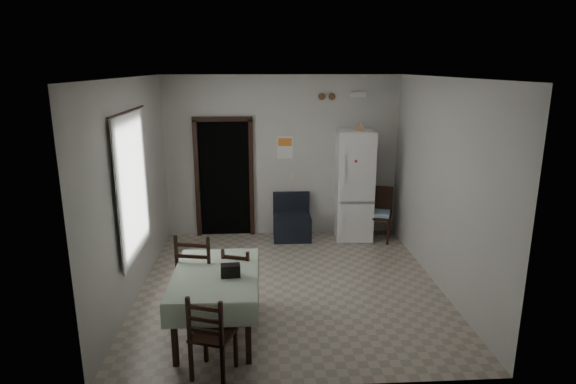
% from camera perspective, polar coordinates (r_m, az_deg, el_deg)
% --- Properties ---
extents(ground, '(4.50, 4.50, 0.00)m').
position_cam_1_polar(ground, '(7.01, 0.25, -10.98)').
color(ground, '#A79988').
rests_on(ground, ground).
extents(ceiling, '(4.20, 4.50, 0.02)m').
position_cam_1_polar(ceiling, '(6.32, 0.28, 13.44)').
color(ceiling, white).
rests_on(ceiling, ground).
extents(wall_back, '(4.20, 0.02, 2.90)m').
position_cam_1_polar(wall_back, '(8.71, -0.70, 4.20)').
color(wall_back, beige).
rests_on(wall_back, ground).
extents(wall_front, '(4.20, 0.02, 2.90)m').
position_cam_1_polar(wall_front, '(4.38, 2.18, -6.62)').
color(wall_front, beige).
rests_on(wall_front, ground).
extents(wall_left, '(0.02, 4.50, 2.90)m').
position_cam_1_polar(wall_left, '(6.72, -17.91, 0.29)').
color(wall_left, beige).
rests_on(wall_left, ground).
extents(wall_right, '(0.02, 4.50, 2.90)m').
position_cam_1_polar(wall_right, '(6.97, 17.76, 0.81)').
color(wall_right, beige).
rests_on(wall_right, ground).
extents(doorway, '(1.06, 0.52, 2.22)m').
position_cam_1_polar(doorway, '(9.00, -7.44, 1.88)').
color(doorway, black).
rests_on(doorway, ground).
extents(window_recess, '(0.10, 1.20, 1.60)m').
position_cam_1_polar(window_recess, '(6.52, -18.82, 0.70)').
color(window_recess, silver).
rests_on(window_recess, ground).
extents(curtain, '(0.02, 1.45, 1.85)m').
position_cam_1_polar(curtain, '(6.49, -17.89, 0.72)').
color(curtain, silver).
rests_on(curtain, ground).
extents(curtain_rod, '(0.02, 1.60, 0.02)m').
position_cam_1_polar(curtain_rod, '(6.34, -18.48, 9.08)').
color(curtain_rod, black).
rests_on(curtain_rod, ground).
extents(calendar, '(0.28, 0.02, 0.40)m').
position_cam_1_polar(calendar, '(8.67, -0.36, 5.29)').
color(calendar, white).
rests_on(calendar, ground).
extents(calendar_image, '(0.24, 0.01, 0.14)m').
position_cam_1_polar(calendar_image, '(8.65, -0.36, 5.94)').
color(calendar_image, orange).
rests_on(calendar_image, ground).
extents(light_switch, '(0.08, 0.02, 0.12)m').
position_cam_1_polar(light_switch, '(8.78, 0.29, 1.95)').
color(light_switch, beige).
rests_on(light_switch, ground).
extents(vent_left, '(0.12, 0.03, 0.12)m').
position_cam_1_polar(vent_left, '(8.63, 4.03, 11.22)').
color(vent_left, brown).
rests_on(vent_left, ground).
extents(vent_right, '(0.12, 0.03, 0.12)m').
position_cam_1_polar(vent_right, '(8.65, 5.23, 11.21)').
color(vent_right, brown).
rests_on(vent_right, ground).
extents(emergency_light, '(0.25, 0.07, 0.09)m').
position_cam_1_polar(emergency_light, '(8.71, 8.38, 11.34)').
color(emergency_light, white).
rests_on(emergency_light, ground).
extents(fridge, '(0.67, 0.67, 1.96)m').
position_cam_1_polar(fridge, '(8.65, 7.85, 0.81)').
color(fridge, white).
rests_on(fridge, ground).
extents(tan_cone, '(0.22, 0.22, 0.17)m').
position_cam_1_polar(tan_cone, '(8.40, 8.48, 7.78)').
color(tan_cone, tan).
rests_on(tan_cone, fridge).
extents(navy_seat, '(0.67, 0.65, 0.80)m').
position_cam_1_polar(navy_seat, '(8.67, 0.48, -3.01)').
color(navy_seat, black).
rests_on(navy_seat, ground).
extents(corner_chair, '(0.53, 0.53, 0.96)m').
position_cam_1_polar(corner_chair, '(8.70, 10.77, -2.68)').
color(corner_chair, black).
rests_on(corner_chair, ground).
extents(dining_table, '(0.97, 1.46, 0.76)m').
position_cam_1_polar(dining_table, '(5.78, -8.44, -12.88)').
color(dining_table, '#ACC1A5').
rests_on(dining_table, ground).
extents(black_bag, '(0.23, 0.15, 0.14)m').
position_cam_1_polar(black_bag, '(5.48, -6.84, -9.22)').
color(black_bag, black).
rests_on(black_bag, dining_table).
extents(dining_chair_far_left, '(0.55, 0.55, 1.09)m').
position_cam_1_polar(dining_chair_far_left, '(6.19, -10.51, -9.32)').
color(dining_chair_far_left, black).
rests_on(dining_chair_far_left, ground).
extents(dining_chair_far_right, '(0.47, 0.47, 0.87)m').
position_cam_1_polar(dining_chair_far_right, '(6.21, -5.65, -10.16)').
color(dining_chair_far_right, black).
rests_on(dining_chair_far_right, ground).
extents(dining_chair_near_head, '(0.50, 0.50, 0.92)m').
position_cam_1_polar(dining_chair_near_head, '(5.05, -8.89, -16.24)').
color(dining_chair_near_head, black).
rests_on(dining_chair_near_head, ground).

